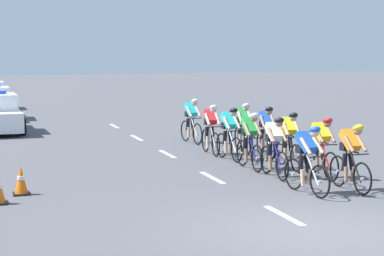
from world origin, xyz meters
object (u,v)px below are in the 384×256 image
at_px(cyclist_fifth, 250,140).
at_px(cyclist_seventh, 229,133).
at_px(cyclist_third, 274,146).
at_px(cyclist_ninth, 211,129).
at_px(cyclist_fourth, 322,147).
at_px(cyclist_lead, 307,159).
at_px(traffic_cone_near, 21,180).
at_px(cyclist_tenth, 243,126).
at_px(cyclist_eleventh, 191,120).
at_px(cyclist_eighth, 266,131).
at_px(cyclist_second, 351,156).
at_px(cyclist_sixth, 289,139).

xyz_separation_m(cyclist_fifth, cyclist_seventh, (0.04, 1.58, 0.00)).
xyz_separation_m(cyclist_third, cyclist_ninth, (-0.22, 4.01, 0.00)).
distance_m(cyclist_fourth, cyclist_ninth, 4.62).
bearing_deg(cyclist_seventh, cyclist_lead, -90.76).
relative_size(cyclist_fifth, cyclist_ninth, 1.00).
bearing_deg(cyclist_lead, traffic_cone_near, 162.27).
relative_size(cyclist_fourth, cyclist_tenth, 1.00).
height_order(cyclist_fourth, cyclist_ninth, same).
bearing_deg(traffic_cone_near, cyclist_third, 0.60).
xyz_separation_m(cyclist_lead, cyclist_ninth, (-0.08, 5.97, 0.00)).
distance_m(cyclist_fifth, cyclist_eleventh, 5.31).
bearing_deg(cyclist_ninth, cyclist_fifth, -87.77).
relative_size(cyclist_third, cyclist_fourth, 1.00).
xyz_separation_m(cyclist_fourth, cyclist_fifth, (-1.18, 1.69, 0.00)).
bearing_deg(cyclist_tenth, cyclist_eighth, -83.05).
bearing_deg(cyclist_fourth, cyclist_lead, -128.27).
relative_size(cyclist_second, cyclist_eighth, 1.00).
distance_m(cyclist_seventh, cyclist_eleventh, 3.72).
bearing_deg(cyclist_tenth, cyclist_fourth, -88.28).
height_order(cyclist_second, cyclist_third, same).
distance_m(cyclist_fourth, cyclist_fifth, 2.06).
distance_m(cyclist_second, cyclist_eleventh, 8.58).
xyz_separation_m(cyclist_ninth, traffic_cone_near, (-5.85, -4.07, -0.48)).
relative_size(cyclist_third, cyclist_tenth, 1.00).
relative_size(cyclist_sixth, cyclist_tenth, 1.00).
distance_m(cyclist_third, cyclist_ninth, 4.01).
relative_size(cyclist_seventh, cyclist_eighth, 1.00).
bearing_deg(cyclist_tenth, traffic_cone_near, -148.54).
relative_size(cyclist_second, cyclist_fourth, 1.00).
bearing_deg(cyclist_ninth, cyclist_lead, -89.22).
bearing_deg(cyclist_eleventh, cyclist_fourth, -81.35).
xyz_separation_m(cyclist_fourth, cyclist_tenth, (-0.14, 4.65, 0.00)).
bearing_deg(cyclist_eleventh, cyclist_second, -83.72).
distance_m(cyclist_fourth, cyclist_tenth, 4.65).
xyz_separation_m(cyclist_fifth, cyclist_ninth, (-0.11, 2.74, 0.00)).
bearing_deg(cyclist_tenth, cyclist_second, -89.87).
xyz_separation_m(cyclist_lead, traffic_cone_near, (-5.93, 1.90, -0.48)).
height_order(cyclist_third, cyclist_ninth, same).
bearing_deg(cyclist_tenth, cyclist_fifth, -109.45).
distance_m(cyclist_seventh, cyclist_ninth, 1.17).
bearing_deg(cyclist_eighth, cyclist_third, -110.67).
bearing_deg(cyclist_fourth, cyclist_eighth, 89.61).
distance_m(cyclist_sixth, cyclist_tenth, 3.17).
bearing_deg(traffic_cone_near, cyclist_fifth, 12.55).
bearing_deg(cyclist_fourth, cyclist_second, -94.67).
distance_m(cyclist_lead, cyclist_fourth, 1.95).
bearing_deg(cyclist_fourth, cyclist_ninth, 106.22).
height_order(cyclist_seventh, cyclist_eleventh, same).
distance_m(cyclist_ninth, cyclist_tenth, 1.17).
xyz_separation_m(cyclist_third, traffic_cone_near, (-6.08, -0.06, -0.48)).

